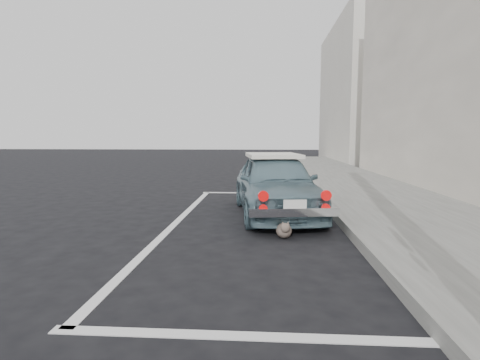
{
  "coord_description": "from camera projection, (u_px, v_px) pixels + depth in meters",
  "views": [
    {
      "loc": [
        0.58,
        -3.07,
        1.45
      ],
      "look_at": [
        0.19,
        2.94,
        0.75
      ],
      "focal_mm": 28.0,
      "sensor_mm": 36.0,
      "label": 1
    }
  ],
  "objects": [
    {
      "name": "ground",
      "position": [
        196.0,
        304.0,
        3.24
      ],
      "size": [
        80.0,
        80.0,
        0.0
      ],
      "primitive_type": "plane",
      "color": "black",
      "rests_on": "ground"
    },
    {
      "name": "sidewalk",
      "position": [
        459.0,
        240.0,
        5.01
      ],
      "size": [
        2.8,
        40.0,
        0.15
      ],
      "primitive_type": "cube",
      "color": "#62625D",
      "rests_on": "ground"
    },
    {
      "name": "building_far",
      "position": [
        362.0,
        94.0,
        22.2
      ],
      "size": [
        3.5,
        10.0,
        8.0
      ],
      "primitive_type": "cube",
      "color": "beige",
      "rests_on": "ground"
    },
    {
      "name": "pline_rear",
      "position": [
        251.0,
        336.0,
        2.72
      ],
      "size": [
        3.0,
        0.12,
        0.01
      ],
      "primitive_type": "cube",
      "color": "silver",
      "rests_on": "ground"
    },
    {
      "name": "pline_front",
      "position": [
        261.0,
        193.0,
        9.66
      ],
      "size": [
        3.0,
        0.12,
        0.01
      ],
      "primitive_type": "cube",
      "color": "silver",
      "rests_on": "ground"
    },
    {
      "name": "pline_side",
      "position": [
        175.0,
        223.0,
        6.28
      ],
      "size": [
        0.12,
        7.0,
        0.01
      ],
      "primitive_type": "cube",
      "color": "silver",
      "rests_on": "ground"
    },
    {
      "name": "retro_coupe",
      "position": [
        276.0,
        184.0,
        6.94
      ],
      "size": [
        1.81,
        3.55,
        1.15
      ],
      "rotation": [
        0.0,
        0.0,
        0.13
      ],
      "color": "slate",
      "rests_on": "ground"
    },
    {
      "name": "cat",
      "position": [
        284.0,
        229.0,
        5.36
      ],
      "size": [
        0.25,
        0.52,
        0.27
      ],
      "rotation": [
        0.0,
        0.0,
        0.07
      ],
      "color": "#78675C",
      "rests_on": "ground"
    }
  ]
}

